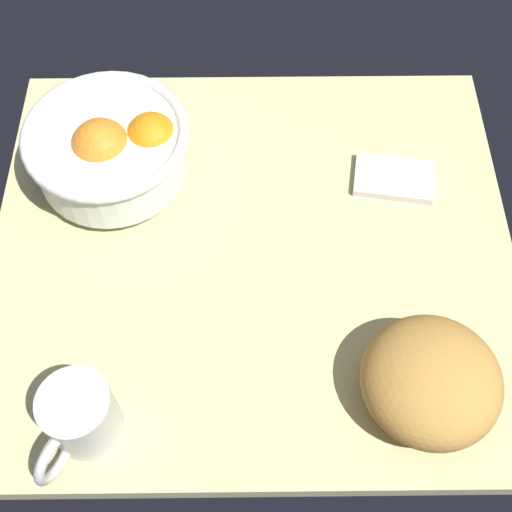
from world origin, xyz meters
TOP-DOWN VIEW (x-y plane):
  - ground_plane at (0.00, 0.00)cm, footprint 72.10×65.08cm
  - fruit_bowl at (-19.54, 12.63)cm, footprint 23.11×23.11cm
  - bread_loaf at (20.59, -21.35)cm, footprint 21.12×21.09cm
  - napkin_folded at (20.71, 11.23)cm, footprint 12.38×8.93cm
  - mug at (-19.73, -25.22)cm, footprint 8.46×12.05cm

SIDE VIEW (x-z plane):
  - ground_plane at x=0.00cm, z-range -3.00..0.00cm
  - napkin_folded at x=20.71cm, z-range 0.00..1.28cm
  - mug at x=-19.73cm, z-range 0.00..9.43cm
  - bread_loaf at x=20.59cm, z-range 0.00..9.90cm
  - fruit_bowl at x=-19.54cm, z-range 0.51..12.22cm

